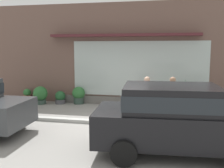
% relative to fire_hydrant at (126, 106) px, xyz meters
% --- Properties ---
extents(ground_plane, '(60.00, 60.00, 0.00)m').
position_rel_fire_hydrant_xyz_m(ground_plane, '(-0.47, -0.73, -0.47)').
color(ground_plane, gray).
extents(curb_strip, '(14.00, 0.24, 0.12)m').
position_rel_fire_hydrant_xyz_m(curb_strip, '(-0.47, -0.93, -0.41)').
color(curb_strip, '#B2B2AD').
rests_on(curb_strip, ground_plane).
extents(storefront, '(14.00, 0.81, 4.65)m').
position_rel_fire_hydrant_xyz_m(storefront, '(-0.46, 2.46, 1.82)').
color(storefront, brown).
rests_on(storefront, ground_plane).
extents(fire_hydrant, '(0.41, 0.38, 0.93)m').
position_rel_fire_hydrant_xyz_m(fire_hydrant, '(0.00, 0.00, 0.00)').
color(fire_hydrant, red).
rests_on(fire_hydrant, ground_plane).
extents(pedestrian_with_handbag, '(0.66, 0.33, 1.58)m').
position_rel_fire_hydrant_xyz_m(pedestrian_with_handbag, '(0.79, -0.04, 0.45)').
color(pedestrian_with_handbag, '#9E9384').
rests_on(pedestrian_with_handbag, ground_plane).
extents(pedestrian_passerby, '(0.39, 0.36, 1.60)m').
position_rel_fire_hydrant_xyz_m(pedestrian_passerby, '(1.67, -0.11, 0.47)').
color(pedestrian_passerby, '#232328').
rests_on(pedestrian_passerby, ground_plane).
extents(parked_car_black, '(4.20, 2.18, 1.70)m').
position_rel_fire_hydrant_xyz_m(parked_car_black, '(1.68, -2.99, 0.48)').
color(parked_car_black, black).
rests_on(parked_car_black, ground_plane).
extents(potted_plant_near_hydrant, '(0.46, 0.46, 1.17)m').
position_rel_fire_hydrant_xyz_m(potted_plant_near_hydrant, '(0.74, 2.02, 0.10)').
color(potted_plant_near_hydrant, '#4C4C51').
rests_on(potted_plant_near_hydrant, ground_plane).
extents(potted_plant_window_center, '(0.37, 0.37, 0.64)m').
position_rel_fire_hydrant_xyz_m(potted_plant_window_center, '(-5.20, 2.01, -0.15)').
color(potted_plant_window_center, '#9E6042').
rests_on(potted_plant_window_center, ground_plane).
extents(potted_plant_doorstep, '(0.31, 0.31, 1.33)m').
position_rel_fire_hydrant_xyz_m(potted_plant_doorstep, '(2.22, 1.59, 0.17)').
color(potted_plant_doorstep, '#4C4C51').
rests_on(potted_plant_doorstep, ground_plane).
extents(potted_plant_window_left, '(0.48, 0.48, 0.60)m').
position_rel_fire_hydrant_xyz_m(potted_plant_window_left, '(-3.43, 1.90, -0.18)').
color(potted_plant_window_left, '#4C4C51').
rests_on(potted_plant_window_left, ground_plane).
extents(potted_plant_by_entrance, '(0.60, 0.60, 0.81)m').
position_rel_fire_hydrant_xyz_m(potted_plant_by_entrance, '(-2.56, 2.04, -0.04)').
color(potted_plant_by_entrance, '#33473D').
rests_on(potted_plant_by_entrance, ground_plane).
extents(potted_plant_trailing_edge, '(0.68, 0.68, 0.83)m').
position_rel_fire_hydrant_xyz_m(potted_plant_trailing_edge, '(-4.31, 1.64, -0.03)').
color(potted_plant_trailing_edge, '#33473D').
rests_on(potted_plant_trailing_edge, ground_plane).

